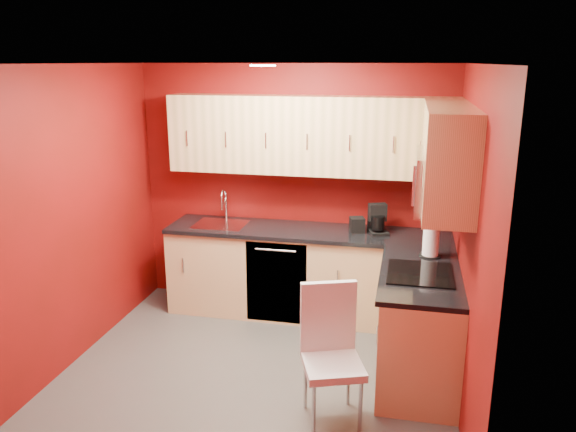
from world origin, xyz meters
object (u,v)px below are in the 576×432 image
at_px(coffee_maker, 379,219).
at_px(paper_towel, 431,239).
at_px(napkin_holder, 357,225).
at_px(dining_chair, 333,358).
at_px(sink, 221,221).
at_px(microwave, 442,181).

relative_size(coffee_maker, paper_towel, 0.89).
xyz_separation_m(coffee_maker, napkin_holder, (-0.21, 0.00, -0.07)).
xyz_separation_m(coffee_maker, dining_chair, (-0.19, -1.73, -0.55)).
bearing_deg(sink, napkin_holder, 0.66).
xyz_separation_m(sink, paper_towel, (2.07, -0.56, 0.12)).
distance_m(sink, napkin_holder, 1.39).
bearing_deg(microwave, paper_towel, 93.63).
relative_size(coffee_maker, dining_chair, 0.28).
bearing_deg(dining_chair, sink, 109.39).
height_order(coffee_maker, dining_chair, coffee_maker).
distance_m(microwave, paper_towel, 0.74).
distance_m(microwave, napkin_holder, 1.41).
relative_size(napkin_holder, paper_towel, 0.46).
bearing_deg(dining_chair, napkin_holder, 70.58).
bearing_deg(coffee_maker, paper_towel, -69.77).
bearing_deg(napkin_holder, microwave, -55.27).
bearing_deg(napkin_holder, coffee_maker, -1.27).
bearing_deg(paper_towel, napkin_holder, 139.83).
height_order(paper_towel, dining_chair, paper_towel).
height_order(sink, coffee_maker, sink).
relative_size(microwave, napkin_holder, 5.23).
height_order(microwave, coffee_maker, microwave).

